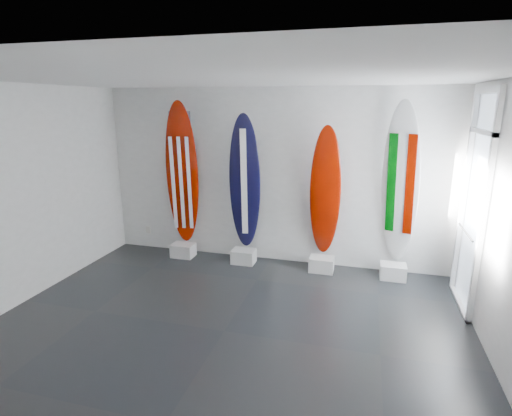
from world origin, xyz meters
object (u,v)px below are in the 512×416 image
(surfboard_usa, at_px, (182,174))
(surfboard_navy, at_px, (245,183))
(surfboard_swiss, at_px, (325,193))
(surfboard_italy, at_px, (400,185))

(surfboard_usa, bearing_deg, surfboard_navy, -9.28)
(surfboard_swiss, xyz_separation_m, surfboard_italy, (1.14, 0.00, 0.19))
(surfboard_navy, bearing_deg, surfboard_usa, 172.49)
(surfboard_swiss, distance_m, surfboard_italy, 1.15)
(surfboard_usa, height_order, surfboard_italy, surfboard_italy)
(surfboard_usa, height_order, surfboard_swiss, surfboard_usa)
(surfboard_navy, height_order, surfboard_italy, surfboard_italy)
(surfboard_swiss, bearing_deg, surfboard_navy, 176.25)
(surfboard_navy, distance_m, surfboard_swiss, 1.37)
(surfboard_navy, relative_size, surfboard_swiss, 1.07)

